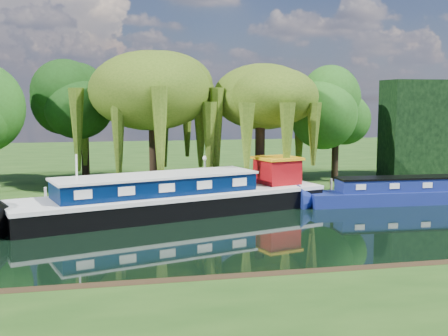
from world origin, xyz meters
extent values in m
plane|color=black|center=(0.00, 0.00, 0.00)|extent=(120.00, 120.00, 0.00)
cube|color=#1B3E10|center=(0.00, 34.00, 0.23)|extent=(120.00, 52.00, 0.45)
cube|color=black|center=(-2.31, 5.49, 0.48)|extent=(19.60, 9.50, 1.28)
cube|color=silver|center=(-2.31, 5.49, 1.22)|extent=(19.72, 9.62, 0.23)
cube|color=#021237|center=(-3.33, 5.19, 1.86)|extent=(12.27, 6.30, 1.01)
cube|color=silver|center=(-3.33, 5.19, 2.43)|extent=(12.53, 6.57, 0.13)
cube|color=maroon|center=(4.84, 7.60, 2.15)|extent=(2.91, 2.91, 1.60)
cube|color=orange|center=(4.84, 7.60, 3.04)|extent=(3.24, 3.24, 0.17)
cylinder|color=silver|center=(-7.83, 3.87, 2.63)|extent=(0.11, 0.11, 2.56)
cube|color=navy|center=(13.20, 5.94, 0.36)|extent=(13.27, 2.65, 0.99)
cube|color=navy|center=(13.20, 5.94, 1.27)|extent=(9.29, 1.97, 0.82)
cube|color=black|center=(13.20, 5.94, 1.74)|extent=(9.40, 2.08, 0.11)
cube|color=silver|center=(9.71, 5.22, 1.31)|extent=(0.66, 0.08, 0.35)
cube|color=silver|center=(12.02, 5.14, 1.31)|extent=(0.66, 0.08, 0.35)
cube|color=silver|center=(14.32, 5.06, 1.31)|extent=(0.66, 0.08, 0.35)
imported|color=maroon|center=(-8.26, 5.00, 0.00)|extent=(3.49, 2.54, 0.71)
cylinder|color=black|center=(-2.77, 13.88, 3.29)|extent=(0.74, 0.74, 5.68)
ellipsoid|color=#334F10|center=(-2.77, 13.88, 7.39)|extent=(7.93, 7.93, 5.13)
cylinder|color=black|center=(4.73, 11.52, 2.91)|extent=(0.70, 0.70, 4.91)
ellipsoid|color=#334F10|center=(4.73, 11.52, 6.46)|extent=(6.71, 6.71, 4.34)
cylinder|color=black|center=(-7.83, 17.22, 3.75)|extent=(0.60, 0.60, 6.59)
ellipsoid|color=black|center=(-7.83, 17.22, 6.44)|extent=(5.27, 5.27, 5.27)
cylinder|color=black|center=(11.46, 13.61, 3.41)|extent=(0.58, 0.58, 5.93)
ellipsoid|color=#214F13|center=(11.46, 13.61, 5.84)|extent=(4.74, 4.74, 4.74)
cube|color=black|center=(19.00, 14.00, 4.45)|extent=(6.00, 3.00, 8.00)
cylinder|color=silver|center=(0.50, 10.50, 1.55)|extent=(0.10, 0.10, 2.20)
sphere|color=white|center=(0.50, 10.50, 2.83)|extent=(0.36, 0.36, 0.36)
cylinder|color=silver|center=(-10.00, 8.40, 0.95)|extent=(0.16, 0.16, 1.00)
cylinder|color=silver|center=(-4.00, 8.40, 0.95)|extent=(0.16, 0.16, 1.00)
cylinder|color=silver|center=(3.00, 8.40, 0.95)|extent=(0.16, 0.16, 1.00)
cylinder|color=silver|center=(9.00, 8.40, 0.95)|extent=(0.16, 0.16, 1.00)
camera|label=1|loc=(-6.16, -27.69, 6.91)|focal=45.00mm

